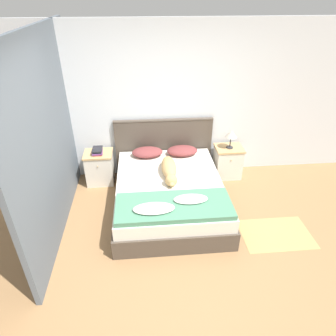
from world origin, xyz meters
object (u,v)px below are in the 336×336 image
object	(u,v)px
bed	(169,194)
nightstand_right	(228,162)
dog	(169,169)
nightstand_left	(100,168)
pillow_right	(182,151)
pillow_left	(147,152)
table_lamp	(231,134)
book_stack	(97,151)

from	to	relation	value
bed	nightstand_right	size ratio (longest dim) A/B	3.53
dog	nightstand_left	bearing A→B (deg)	150.37
pillow_right	nightstand_left	bearing A→B (deg)	179.06
nightstand_right	pillow_left	size ratio (longest dim) A/B	1.10
nightstand_left	pillow_right	bearing A→B (deg)	-0.94
table_lamp	nightstand_left	bearing A→B (deg)	179.58
bed	pillow_right	xyz separation A→B (m)	(0.29, 0.78, 0.32)
nightstand_right	book_stack	world-z (taller)	book_stack
table_lamp	pillow_left	bearing A→B (deg)	-179.72
nightstand_right	pillow_right	bearing A→B (deg)	-178.39
book_stack	bed	bearing A→B (deg)	-35.67
pillow_right	book_stack	bearing A→B (deg)	179.40
nightstand_left	nightstand_right	distance (m)	2.22
nightstand_left	pillow_left	world-z (taller)	pillow_left
book_stack	pillow_left	bearing A→B (deg)	-1.04
dog	nightstand_right	bearing A→B (deg)	30.41
pillow_left	pillow_right	bearing A→B (deg)	0.00
dog	table_lamp	size ratio (longest dim) A/B	2.64
bed	table_lamp	world-z (taller)	table_lamp
nightstand_right	pillow_left	distance (m)	1.43
pillow_left	dog	xyz separation A→B (m)	(0.31, -0.62, 0.02)
pillow_right	book_stack	distance (m)	1.40
nightstand_left	dog	distance (m)	1.33
book_stack	nightstand_left	bearing A→B (deg)	81.25
pillow_left	pillow_right	distance (m)	0.59
table_lamp	dog	bearing A→B (deg)	-150.23
bed	nightstand_left	distance (m)	1.37
nightstand_left	table_lamp	xyz separation A→B (m)	(2.22, -0.02, 0.53)
nightstand_left	book_stack	size ratio (longest dim) A/B	2.37
nightstand_right	table_lamp	distance (m)	0.53
pillow_left	table_lamp	size ratio (longest dim) A/B	1.59
table_lamp	pillow_right	bearing A→B (deg)	-179.52
pillow_right	dog	distance (m)	0.68
pillow_right	dog	xyz separation A→B (m)	(-0.28, -0.62, 0.02)
bed	pillow_left	distance (m)	0.89
pillow_left	dog	distance (m)	0.69
nightstand_left	pillow_right	size ratio (longest dim) A/B	1.10
bed	table_lamp	bearing A→B (deg)	35.43
nightstand_left	pillow_left	bearing A→B (deg)	-1.61
nightstand_left	pillow_left	size ratio (longest dim) A/B	1.10
nightstand_right	pillow_right	size ratio (longest dim) A/B	1.10
bed	nightstand_right	world-z (taller)	nightstand_right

